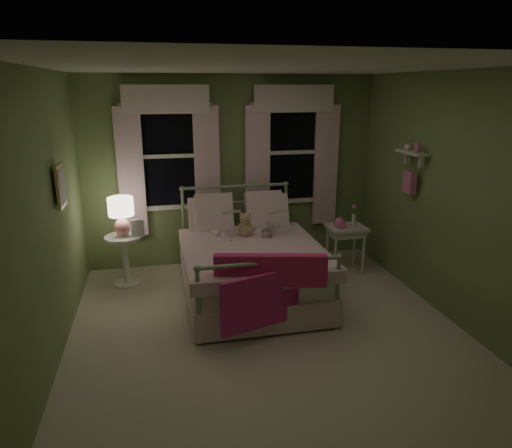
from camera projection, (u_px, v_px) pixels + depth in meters
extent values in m
plane|color=beige|center=(267.00, 331.00, 4.74)|extent=(4.20, 4.20, 0.00)
plane|color=white|center=(269.00, 67.00, 3.99)|extent=(4.20, 4.20, 0.00)
plane|color=#7A965A|center=(232.00, 172.00, 6.33)|extent=(4.00, 0.00, 4.00)
plane|color=#7A965A|center=(365.00, 311.00, 2.40)|extent=(4.00, 0.00, 4.00)
plane|color=#7A965A|center=(44.00, 223.00, 3.95)|extent=(0.00, 4.20, 4.20)
plane|color=#7A965A|center=(453.00, 199.00, 4.78)|extent=(0.00, 4.20, 4.20)
cube|color=white|center=(250.00, 263.00, 5.43)|extent=(1.44, 1.94, 0.26)
cube|color=white|center=(250.00, 282.00, 5.49)|extent=(1.54, 2.02, 0.30)
cube|color=white|center=(253.00, 253.00, 5.23)|extent=(1.58, 1.75, 0.14)
cylinder|color=#9EB793|center=(192.00, 277.00, 5.32)|extent=(0.04, 1.90, 0.04)
cylinder|color=#9EB793|center=(305.00, 268.00, 5.60)|extent=(0.04, 1.90, 0.04)
cylinder|color=#9EB793|center=(184.00, 231.00, 6.14)|extent=(0.04, 0.04, 1.15)
cylinder|color=#9EB793|center=(285.00, 224.00, 6.43)|extent=(0.04, 0.04, 1.15)
sphere|color=#9EB793|center=(182.00, 189.00, 5.97)|extent=(0.07, 0.07, 0.07)
sphere|color=#9EB793|center=(286.00, 184.00, 6.27)|extent=(0.07, 0.07, 0.07)
cylinder|color=#9EB793|center=(235.00, 186.00, 6.12)|extent=(1.42, 0.04, 0.04)
cylinder|color=#9EB793|center=(235.00, 202.00, 6.18)|extent=(1.38, 0.03, 0.03)
cylinder|color=#9EB793|center=(199.00, 307.00, 4.38)|extent=(0.04, 0.04, 0.80)
cylinder|color=#9EB793|center=(337.00, 293.00, 4.67)|extent=(0.04, 0.04, 0.80)
sphere|color=#9EB793|center=(197.00, 269.00, 4.26)|extent=(0.07, 0.07, 0.07)
sphere|color=#9EB793|center=(339.00, 257.00, 4.56)|extent=(0.07, 0.07, 0.07)
cylinder|color=#9EB793|center=(271.00, 263.00, 4.41)|extent=(1.42, 0.04, 0.04)
cube|color=white|center=(210.00, 218.00, 5.89)|extent=(0.55, 0.32, 0.57)
cube|color=white|center=(267.00, 215.00, 6.05)|extent=(0.55, 0.32, 0.57)
cube|color=white|center=(214.00, 212.00, 5.88)|extent=(0.48, 0.30, 0.51)
cube|color=white|center=(264.00, 209.00, 6.02)|extent=(0.48, 0.30, 0.51)
cube|color=#D32968|center=(270.00, 270.00, 4.43)|extent=(1.09, 0.34, 0.32)
cube|color=#D32982|center=(272.00, 299.00, 4.44)|extent=(1.06, 0.36, 0.55)
imported|color=#F7D1DD|center=(221.00, 214.00, 5.64)|extent=(0.28, 0.22, 0.70)
imported|color=#F7D1DD|center=(264.00, 214.00, 5.77)|extent=(0.35, 0.29, 0.64)
imported|color=beige|center=(223.00, 216.00, 5.40)|extent=(0.20, 0.12, 0.26)
imported|color=beige|center=(269.00, 217.00, 5.53)|extent=(0.22, 0.15, 0.26)
sphere|color=tan|center=(245.00, 229.00, 5.61)|extent=(0.19, 0.19, 0.19)
sphere|color=tan|center=(245.00, 219.00, 5.55)|extent=(0.14, 0.14, 0.14)
sphere|color=tan|center=(242.00, 215.00, 5.53)|extent=(0.05, 0.05, 0.05)
sphere|color=tan|center=(249.00, 214.00, 5.54)|extent=(0.05, 0.05, 0.05)
sphere|color=tan|center=(239.00, 229.00, 5.56)|extent=(0.08, 0.08, 0.08)
sphere|color=tan|center=(252.00, 228.00, 5.59)|extent=(0.08, 0.08, 0.08)
sphere|color=#8C6B51|center=(246.00, 220.00, 5.50)|extent=(0.05, 0.05, 0.05)
cylinder|color=white|center=(123.00, 237.00, 5.68)|extent=(0.46, 0.46, 0.04)
cylinder|color=white|center=(125.00, 261.00, 5.77)|extent=(0.08, 0.08, 0.60)
cylinder|color=white|center=(127.00, 283.00, 5.86)|extent=(0.34, 0.34, 0.03)
sphere|color=#DA8185|center=(122.00, 227.00, 5.64)|extent=(0.21, 0.21, 0.21)
cylinder|color=pink|center=(122.00, 217.00, 5.61)|extent=(0.03, 0.03, 0.12)
cylinder|color=#FFEAC6|center=(121.00, 206.00, 5.57)|extent=(0.31, 0.31, 0.23)
imported|color=beige|center=(131.00, 237.00, 5.62)|extent=(0.18, 0.24, 0.02)
cube|color=white|center=(346.00, 228.00, 6.08)|extent=(0.50, 0.40, 0.04)
cube|color=white|center=(346.00, 233.00, 6.10)|extent=(0.44, 0.34, 0.08)
cylinder|color=white|center=(335.00, 255.00, 5.99)|extent=(0.04, 0.04, 0.60)
cylinder|color=white|center=(363.00, 253.00, 6.07)|extent=(0.04, 0.04, 0.60)
cylinder|color=white|center=(327.00, 248.00, 6.27)|extent=(0.04, 0.04, 0.60)
cylinder|color=white|center=(354.00, 246.00, 6.35)|extent=(0.04, 0.04, 0.60)
sphere|color=pink|center=(340.00, 222.00, 6.04)|extent=(0.14, 0.14, 0.14)
cube|color=pink|center=(342.00, 226.00, 5.96)|extent=(0.10, 0.04, 0.04)
cylinder|color=white|center=(354.00, 220.00, 6.13)|extent=(0.05, 0.05, 0.14)
cylinder|color=#4C7F3F|center=(354.00, 212.00, 6.09)|extent=(0.01, 0.01, 0.12)
sphere|color=pink|center=(354.00, 207.00, 6.07)|extent=(0.06, 0.06, 0.06)
cube|color=black|center=(169.00, 156.00, 6.06)|extent=(0.76, 0.02, 1.35)
cube|color=white|center=(166.00, 102.00, 5.84)|extent=(0.84, 0.05, 0.06)
cube|color=white|center=(172.00, 207.00, 6.25)|extent=(0.84, 0.05, 0.06)
cube|color=white|center=(138.00, 157.00, 5.96)|extent=(0.06, 0.05, 1.40)
cube|color=white|center=(199.00, 155.00, 6.13)|extent=(0.06, 0.05, 1.40)
cube|color=white|center=(169.00, 156.00, 6.04)|extent=(0.76, 0.04, 0.05)
cube|color=white|center=(131.00, 173.00, 5.96)|extent=(0.34, 0.06, 1.70)
cube|color=white|center=(207.00, 170.00, 6.16)|extent=(0.34, 0.06, 1.70)
cube|color=white|center=(166.00, 99.00, 5.77)|extent=(1.10, 0.08, 0.36)
cylinder|color=white|center=(166.00, 104.00, 5.83)|extent=(1.20, 0.03, 0.03)
cube|color=black|center=(291.00, 152.00, 6.42)|extent=(0.76, 0.02, 1.35)
cube|color=white|center=(293.00, 101.00, 6.19)|extent=(0.84, 0.05, 0.06)
cube|color=white|center=(291.00, 201.00, 6.60)|extent=(0.84, 0.05, 0.06)
cube|color=white|center=(264.00, 153.00, 6.31)|extent=(0.06, 0.05, 1.40)
cube|color=white|center=(319.00, 151.00, 6.48)|extent=(0.06, 0.05, 1.40)
cube|color=white|center=(292.00, 152.00, 6.40)|extent=(0.76, 0.04, 0.05)
cube|color=white|center=(258.00, 168.00, 6.31)|extent=(0.34, 0.06, 1.70)
cube|color=white|center=(326.00, 166.00, 6.52)|extent=(0.34, 0.06, 1.70)
cube|color=white|center=(294.00, 99.00, 6.13)|extent=(1.10, 0.08, 0.36)
cylinder|color=white|center=(293.00, 103.00, 6.18)|extent=(1.20, 0.03, 0.03)
cube|color=white|center=(412.00, 152.00, 5.29)|extent=(0.15, 0.50, 0.03)
cube|color=white|center=(421.00, 161.00, 5.18)|extent=(0.06, 0.03, 0.14)
cube|color=white|center=(407.00, 157.00, 5.46)|extent=(0.06, 0.03, 0.14)
cylinder|color=pink|center=(417.00, 148.00, 5.18)|extent=(0.06, 0.06, 0.10)
sphere|color=white|center=(408.00, 147.00, 5.37)|extent=(0.08, 0.08, 0.08)
cube|color=pink|center=(410.00, 182.00, 5.40)|extent=(0.08, 0.18, 0.26)
cube|color=beige|center=(61.00, 186.00, 4.46)|extent=(0.03, 0.32, 0.42)
cube|color=silver|center=(62.00, 186.00, 4.46)|extent=(0.01, 0.25, 0.34)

